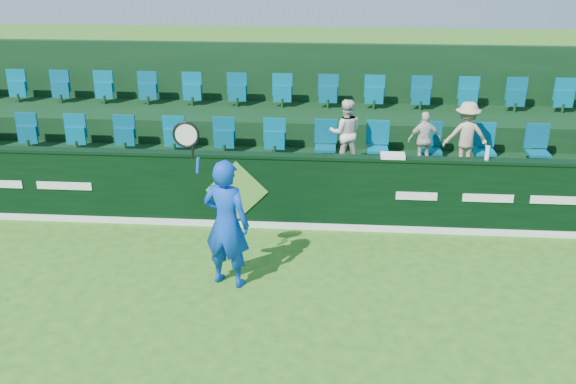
# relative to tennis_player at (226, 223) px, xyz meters

# --- Properties ---
(ground) EXTENTS (60.00, 60.00, 0.00)m
(ground) POSITION_rel_tennis_player_xyz_m (-0.15, -1.95, -0.99)
(ground) COLOR #296A19
(ground) RESTS_ON ground
(sponsor_hoarding) EXTENTS (16.00, 0.25, 1.35)m
(sponsor_hoarding) POSITION_rel_tennis_player_xyz_m (-0.14, 2.05, -0.31)
(sponsor_hoarding) COLOR black
(sponsor_hoarding) RESTS_ON ground
(stand_tier_front) EXTENTS (16.00, 2.00, 0.80)m
(stand_tier_front) POSITION_rel_tennis_player_xyz_m (-0.15, 3.15, -0.59)
(stand_tier_front) COLOR black
(stand_tier_front) RESTS_ON ground
(stand_tier_back) EXTENTS (16.00, 1.80, 1.30)m
(stand_tier_back) POSITION_rel_tennis_player_xyz_m (-0.15, 5.05, -0.34)
(stand_tier_back) COLOR black
(stand_tier_back) RESTS_ON ground
(stand_rear) EXTENTS (16.00, 4.10, 2.60)m
(stand_rear) POSITION_rel_tennis_player_xyz_m (-0.15, 5.49, 0.23)
(stand_rear) COLOR black
(stand_rear) RESTS_ON ground
(seat_row_front) EXTENTS (13.50, 0.50, 0.60)m
(seat_row_front) POSITION_rel_tennis_player_xyz_m (-0.15, 3.55, 0.11)
(seat_row_front) COLOR #04516D
(seat_row_front) RESTS_ON stand_tier_front
(seat_row_back) EXTENTS (13.50, 0.50, 0.60)m
(seat_row_back) POSITION_rel_tennis_player_xyz_m (-0.15, 5.35, 0.61)
(seat_row_back) COLOR #04516D
(seat_row_back) RESTS_ON stand_tier_back
(tennis_player) EXTENTS (1.10, 0.65, 2.54)m
(tennis_player) POSITION_rel_tennis_player_xyz_m (0.00, 0.00, 0.00)
(tennis_player) COLOR #0B3CC2
(tennis_player) RESTS_ON ground
(spectator_left) EXTENTS (0.65, 0.53, 1.26)m
(spectator_left) POSITION_rel_tennis_player_xyz_m (1.73, 3.17, 0.44)
(spectator_left) COLOR white
(spectator_left) RESTS_ON stand_tier_front
(spectator_middle) EXTENTS (0.65, 0.35, 1.05)m
(spectator_middle) POSITION_rel_tennis_player_xyz_m (3.18, 3.17, 0.34)
(spectator_middle) COLOR silver
(spectator_middle) RESTS_ON stand_tier_front
(spectator_right) EXTENTS (0.82, 0.49, 1.25)m
(spectator_right) POSITION_rel_tennis_player_xyz_m (3.93, 3.17, 0.44)
(spectator_right) COLOR tan
(spectator_right) RESTS_ON stand_tier_front
(towel) EXTENTS (0.41, 0.26, 0.06)m
(towel) POSITION_rel_tennis_player_xyz_m (2.52, 2.05, 0.39)
(towel) COLOR white
(towel) RESTS_ON sponsor_hoarding
(drinks_bottle) EXTENTS (0.08, 0.08, 0.24)m
(drinks_bottle) POSITION_rel_tennis_player_xyz_m (4.08, 2.05, 0.48)
(drinks_bottle) COLOR white
(drinks_bottle) RESTS_ON sponsor_hoarding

